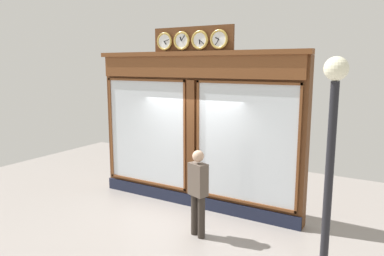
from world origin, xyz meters
name	(u,v)px	position (x,y,z in m)	size (l,w,h in m)	color
shop_facade	(195,129)	(0.00, -0.13, 1.80)	(5.17, 0.42, 4.07)	#5B3319
pedestrian	(198,190)	(-0.87, 1.24, 0.93)	(0.41, 0.33, 1.69)	#312A24
street_lamp	(331,153)	(-3.42, 2.56, 2.23)	(0.28, 0.28, 3.35)	black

